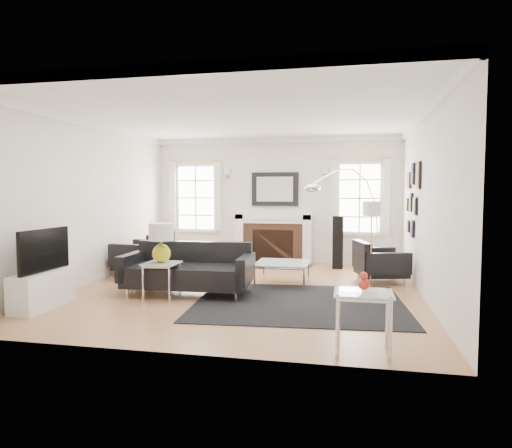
% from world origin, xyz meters
% --- Properties ---
extents(floor, '(6.00, 6.00, 0.00)m').
position_xyz_m(floor, '(0.00, 0.00, 0.00)').
color(floor, '#AD7448').
rests_on(floor, ground).
extents(back_wall, '(5.50, 0.04, 2.80)m').
position_xyz_m(back_wall, '(0.00, 3.00, 1.40)').
color(back_wall, silver).
rests_on(back_wall, floor).
extents(front_wall, '(5.50, 0.04, 2.80)m').
position_xyz_m(front_wall, '(0.00, -3.00, 1.40)').
color(front_wall, silver).
rests_on(front_wall, floor).
extents(left_wall, '(0.04, 6.00, 2.80)m').
position_xyz_m(left_wall, '(-2.75, 0.00, 1.40)').
color(left_wall, silver).
rests_on(left_wall, floor).
extents(right_wall, '(0.04, 6.00, 2.80)m').
position_xyz_m(right_wall, '(2.75, 0.00, 1.40)').
color(right_wall, silver).
rests_on(right_wall, floor).
extents(ceiling, '(5.50, 6.00, 0.02)m').
position_xyz_m(ceiling, '(0.00, 0.00, 2.80)').
color(ceiling, white).
rests_on(ceiling, back_wall).
extents(crown_molding, '(5.50, 6.00, 0.12)m').
position_xyz_m(crown_molding, '(0.00, 0.00, 2.74)').
color(crown_molding, white).
rests_on(crown_molding, back_wall).
extents(fireplace, '(1.70, 0.69, 1.11)m').
position_xyz_m(fireplace, '(0.00, 2.79, 0.54)').
color(fireplace, white).
rests_on(fireplace, floor).
extents(mantel_mirror, '(1.05, 0.07, 0.75)m').
position_xyz_m(mantel_mirror, '(0.00, 2.95, 1.65)').
color(mantel_mirror, black).
rests_on(mantel_mirror, back_wall).
extents(window_left, '(1.24, 0.15, 1.62)m').
position_xyz_m(window_left, '(-1.85, 2.95, 1.46)').
color(window_left, white).
rests_on(window_left, back_wall).
extents(window_right, '(1.24, 0.15, 1.62)m').
position_xyz_m(window_right, '(1.85, 2.95, 1.46)').
color(window_right, white).
rests_on(window_right, back_wall).
extents(gallery_wall, '(0.04, 1.73, 1.29)m').
position_xyz_m(gallery_wall, '(2.72, 1.30, 1.53)').
color(gallery_wall, black).
rests_on(gallery_wall, right_wall).
extents(tv_unit, '(0.35, 1.00, 1.09)m').
position_xyz_m(tv_unit, '(-2.44, -1.70, 0.33)').
color(tv_unit, white).
rests_on(tv_unit, floor).
extents(area_rug, '(3.12, 2.67, 0.01)m').
position_xyz_m(area_rug, '(0.96, -0.72, 0.01)').
color(area_rug, black).
rests_on(area_rug, floor).
extents(sofa, '(2.02, 0.99, 0.65)m').
position_xyz_m(sofa, '(-0.80, -0.42, 0.35)').
color(sofa, black).
rests_on(sofa, floor).
extents(armchair_left, '(0.96, 1.05, 0.67)m').
position_xyz_m(armchair_left, '(-2.13, 0.86, 0.37)').
color(armchair_left, black).
rests_on(armchair_left, floor).
extents(armchair_right, '(0.99, 1.06, 0.60)m').
position_xyz_m(armchair_right, '(2.14, 1.08, 0.33)').
color(armchair_right, black).
rests_on(armchair_right, floor).
extents(coffee_table, '(0.89, 0.89, 0.39)m').
position_xyz_m(coffee_table, '(0.54, 0.48, 0.36)').
color(coffee_table, silver).
rests_on(coffee_table, floor).
extents(side_table_left, '(0.49, 0.49, 0.54)m').
position_xyz_m(side_table_left, '(-1.08, -0.84, 0.43)').
color(side_table_left, silver).
rests_on(side_table_left, floor).
extents(nesting_table, '(0.56, 0.47, 0.62)m').
position_xyz_m(nesting_table, '(1.80, -2.65, 0.49)').
color(nesting_table, silver).
rests_on(nesting_table, floor).
extents(gourd_lamp, '(0.37, 0.37, 0.59)m').
position_xyz_m(gourd_lamp, '(-1.08, -0.84, 0.87)').
color(gourd_lamp, gold).
rests_on(gourd_lamp, side_table_left).
extents(orange_vase, '(0.11, 0.11, 0.18)m').
position_xyz_m(orange_vase, '(1.80, -2.65, 0.71)').
color(orange_vase, red).
rests_on(orange_vase, nesting_table).
extents(arc_floor_lamp, '(1.49, 1.38, 2.11)m').
position_xyz_m(arc_floor_lamp, '(1.58, 1.79, 1.14)').
color(arc_floor_lamp, white).
rests_on(arc_floor_lamp, floor).
extents(stick_floor_lamp, '(0.29, 0.29, 1.43)m').
position_xyz_m(stick_floor_lamp, '(2.00, 0.60, 1.24)').
color(stick_floor_lamp, gold).
rests_on(stick_floor_lamp, floor).
extents(speaker_tower, '(0.23, 0.23, 1.09)m').
position_xyz_m(speaker_tower, '(1.41, 2.41, 0.55)').
color(speaker_tower, black).
rests_on(speaker_tower, floor).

